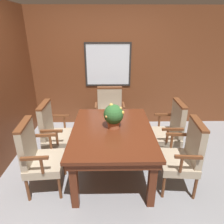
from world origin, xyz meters
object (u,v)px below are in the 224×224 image
object	(u,v)px
chair_right_far	(170,129)
potted_plant	(114,115)
dining_table	(112,135)
chair_left_far	(54,131)
chair_right_near	(184,154)
chair_left_near	(38,155)
chair_head_far	(110,111)

from	to	relation	value
chair_right_far	potted_plant	distance (m)	1.04
dining_table	chair_left_far	distance (m)	0.99
chair_left_far	chair_right_near	xyz separation A→B (m)	(1.87, -0.67, 0.00)
dining_table	potted_plant	xyz separation A→B (m)	(0.02, 0.06, 0.28)
chair_right_near	chair_left_near	size ratio (longest dim) A/B	1.00
chair_left_far	chair_right_near	bearing A→B (deg)	-109.48
chair_right_near	dining_table	bearing A→B (deg)	-104.51
dining_table	potted_plant	size ratio (longest dim) A/B	4.23
chair_right_far	chair_head_far	size ratio (longest dim) A/B	1.00
chair_head_far	dining_table	bearing A→B (deg)	-89.34
chair_right_far	chair_head_far	world-z (taller)	same
chair_left_far	chair_right_near	size ratio (longest dim) A/B	1.00
chair_left_near	dining_table	bearing A→B (deg)	-76.22
potted_plant	chair_left_far	bearing A→B (deg)	163.68
chair_right_far	chair_right_near	bearing A→B (deg)	0.33
chair_left_far	chair_right_far	size ratio (longest dim) A/B	1.00
chair_right_near	potted_plant	xyz separation A→B (m)	(-0.92, 0.39, 0.39)
chair_left_far	chair_head_far	size ratio (longest dim) A/B	1.00
chair_head_far	potted_plant	distance (m)	1.15
chair_left_far	potted_plant	world-z (taller)	potted_plant
chair_right_far	chair_head_far	xyz separation A→B (m)	(-0.97, 0.78, 0.00)
potted_plant	chair_right_far	bearing A→B (deg)	18.00
dining_table	chair_head_far	xyz separation A→B (m)	(-0.03, 1.14, -0.11)
chair_left_far	potted_plant	xyz separation A→B (m)	(0.95, -0.28, 0.39)
chair_head_far	chair_right_near	bearing A→B (deg)	-57.30
dining_table	chair_left_far	bearing A→B (deg)	159.78
chair_left_near	potted_plant	world-z (taller)	potted_plant
chair_right_near	chair_right_far	bearing A→B (deg)	-175.70
chair_right_far	chair_right_near	distance (m)	0.69
chair_head_far	chair_left_near	distance (m)	1.74
chair_right_far	chair_right_near	size ratio (longest dim) A/B	1.00
chair_right_near	chair_left_near	bearing A→B (deg)	-85.65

